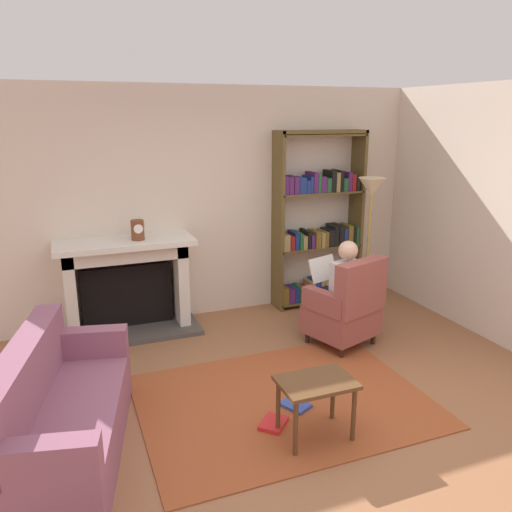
{
  "coord_description": "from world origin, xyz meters",
  "views": [
    {
      "loc": [
        -1.61,
        -3.22,
        2.37
      ],
      "look_at": [
        0.1,
        1.2,
        1.05
      ],
      "focal_mm": 35.68,
      "sensor_mm": 36.0,
      "label": 1
    }
  ],
  "objects": [
    {
      "name": "armchair_reading",
      "position": [
        1.07,
        1.07,
        0.42
      ],
      "size": [
        0.81,
        0.79,
        0.97
      ],
      "rotation": [
        0.0,
        0.0,
        3.47
      ],
      "color": "#331E14",
      "rests_on": "ground"
    },
    {
      "name": "area_rug",
      "position": [
        0.0,
        0.3,
        0.01
      ],
      "size": [
        2.4,
        1.8,
        0.01
      ],
      "primitive_type": "cube",
      "color": "#9B4A26",
      "rests_on": "ground"
    },
    {
      "name": "seated_reader",
      "position": [
        1.03,
        1.19,
        0.62
      ],
      "size": [
        0.48,
        0.59,
        1.14
      ],
      "rotation": [
        0.0,
        0.0,
        3.47
      ],
      "color": "silver",
      "rests_on": "ground"
    },
    {
      "name": "fireplace",
      "position": [
        -1.02,
        2.3,
        0.57
      ],
      "size": [
        1.51,
        0.64,
        1.07
      ],
      "color": "#4C4742",
      "rests_on": "ground"
    },
    {
      "name": "side_wall_right",
      "position": [
        2.65,
        1.25,
        1.35
      ],
      "size": [
        0.1,
        5.2,
        2.7
      ],
      "primitive_type": "cube",
      "color": "beige",
      "rests_on": "ground"
    },
    {
      "name": "floor_lamp",
      "position": [
        1.8,
        1.83,
        1.41
      ],
      "size": [
        0.32,
        0.32,
        1.66
      ],
      "color": "#B7933F",
      "rests_on": "ground"
    },
    {
      "name": "sofa_floral",
      "position": [
        -1.77,
        0.22,
        0.32
      ],
      "size": [
        1.08,
        1.82,
        0.85
      ],
      "rotation": [
        0.0,
        0.0,
        1.35
      ],
      "color": "#8E546C",
      "rests_on": "ground"
    },
    {
      "name": "mantel_clock",
      "position": [
        -0.87,
        2.2,
        1.18
      ],
      "size": [
        0.14,
        0.14,
        0.22
      ],
      "color": "brown",
      "rests_on": "fireplace"
    },
    {
      "name": "bookshelf",
      "position": [
        1.39,
        2.33,
        1.02
      ],
      "size": [
        1.14,
        0.32,
        2.19
      ],
      "color": "brown",
      "rests_on": "ground"
    },
    {
      "name": "scattered_books",
      "position": [
        -0.1,
        0.07,
        0.03
      ],
      "size": [
        0.55,
        0.47,
        0.03
      ],
      "color": "red",
      "rests_on": "area_rug"
    },
    {
      "name": "back_wall",
      "position": [
        0.0,
        2.55,
        1.35
      ],
      "size": [
        5.6,
        0.1,
        2.7
      ],
      "primitive_type": "cube",
      "color": "beige",
      "rests_on": "ground"
    },
    {
      "name": "side_table",
      "position": [
        0.02,
        -0.24,
        0.4
      ],
      "size": [
        0.56,
        0.39,
        0.47
      ],
      "color": "brown",
      "rests_on": "ground"
    },
    {
      "name": "ground",
      "position": [
        0.0,
        0.0,
        0.0
      ],
      "size": [
        14.0,
        14.0,
        0.0
      ],
      "primitive_type": "plane",
      "color": "#95603E"
    }
  ]
}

